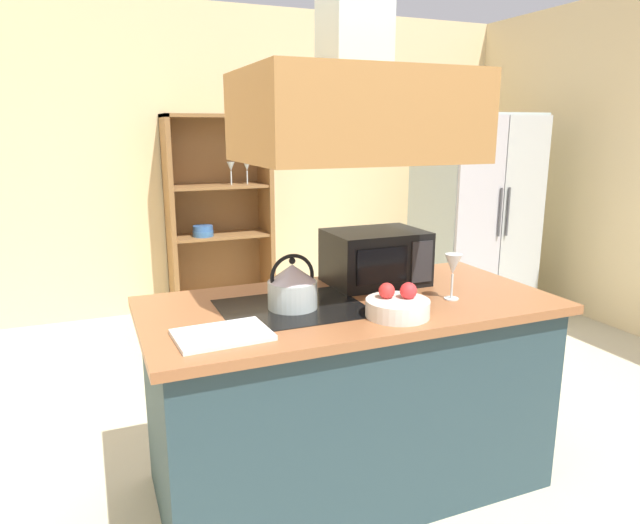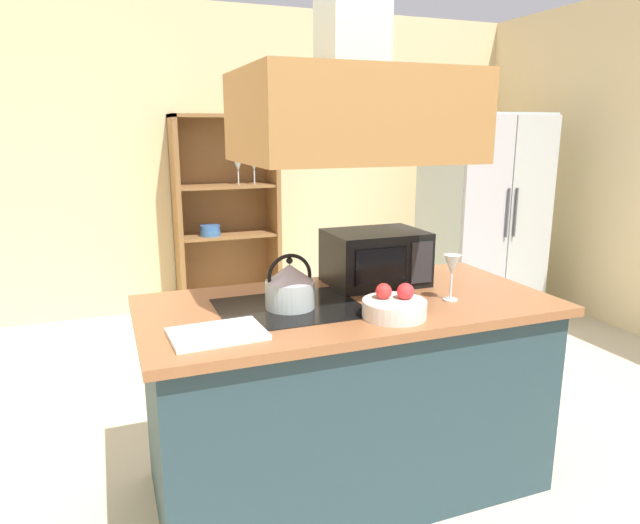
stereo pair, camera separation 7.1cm
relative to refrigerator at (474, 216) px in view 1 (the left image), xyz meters
The scene contains 11 objects.
ground_plane 2.91m from the refrigerator, 138.25° to the right, with size 7.80×7.80×0.00m, color beige.
wall_back 2.41m from the refrigerator, 150.91° to the left, with size 6.00×0.12×2.70m, color beige.
kitchen_island 2.89m from the refrigerator, 138.07° to the right, with size 1.81×0.89×0.90m.
range_hood 3.00m from the refrigerator, 138.06° to the right, with size 0.90×0.70×1.19m.
refrigerator is the anchor object (origin of this frame).
dish_cabinet 2.28m from the refrigerator, 155.84° to the left, with size 0.91×0.40×1.76m.
kettle 3.07m from the refrigerator, 141.45° to the right, with size 0.21×0.21×0.23m.
cutting_board 3.48m from the refrigerator, 142.25° to the right, with size 0.34×0.24×0.02m, color white.
microwave 2.53m from the refrigerator, 138.22° to the right, with size 0.46×0.35×0.26m.
wine_glass_on_counter 2.68m from the refrigerator, 129.54° to the right, with size 0.08×0.08×0.21m.
fruit_bowl 2.98m from the refrigerator, 133.24° to the right, with size 0.26×0.26×0.14m.
Camera 1 is at (-1.10, -2.21, 1.64)m, focal length 31.73 mm.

